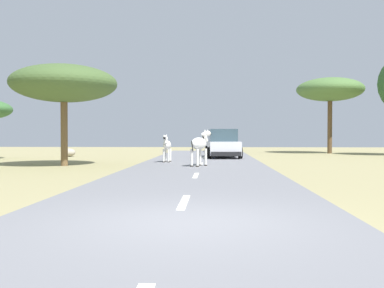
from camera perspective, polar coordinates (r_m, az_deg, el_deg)
ground_plane at (r=7.20m, az=-0.53°, el=-10.27°), size 90.00×90.00×0.00m
road at (r=7.21m, az=-2.14°, el=-10.06°), size 6.00×64.00×0.05m
lane_markings at (r=6.23m, az=-2.96°, el=-11.58°), size 0.16×56.00×0.01m
zebra_0 at (r=22.58m, az=-3.25°, el=-0.18°), size 0.44×1.51×1.42m
zebra_1 at (r=19.61m, az=1.02°, el=-0.00°), size 1.05×1.61×1.64m
car_0 at (r=27.32m, az=3.98°, el=-0.05°), size 2.24×4.45×1.74m
car_1 at (r=36.94m, az=3.86°, el=0.26°), size 2.06×4.36×1.74m
tree_0 at (r=36.14m, az=17.31°, el=6.65°), size 5.12×5.12×5.84m
tree_4 at (r=21.49m, az=-16.12°, el=7.42°), size 4.88×4.88×4.66m
rock_0 at (r=30.43m, az=-15.57°, el=-1.06°), size 0.88×0.81×0.54m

